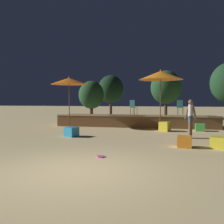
{
  "coord_description": "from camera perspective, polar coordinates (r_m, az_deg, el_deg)",
  "views": [
    {
      "loc": [
        2.05,
        -5.44,
        1.66
      ],
      "look_at": [
        0.0,
        4.15,
        1.19
      ],
      "focal_mm": 40.0,
      "sensor_mm": 36.0,
      "label": 1
    }
  ],
  "objects": [
    {
      "name": "cube_seat_0",
      "position": [
        13.67,
        11.97,
        -3.26
      ],
      "size": [
        0.66,
        0.66,
        0.5
      ],
      "rotation": [
        0.0,
        0.0,
        -0.4
      ],
      "color": "yellow",
      "rests_on": "ground"
    },
    {
      "name": "bistro_chair_0",
      "position": [
        15.77,
        15.28,
        1.34
      ],
      "size": [
        0.42,
        0.42,
        0.9
      ],
      "rotation": [
        0.0,
        0.0,
        2.89
      ],
      "color": "#1E4C47",
      "rests_on": "wooden_deck"
    },
    {
      "name": "background_tree_1",
      "position": [
        26.45,
        -0.28,
        5.2
      ],
      "size": [
        2.68,
        2.68,
        4.28
      ],
      "color": "#3D2B1C",
      "rests_on": "ground"
    },
    {
      "name": "patio_umbrella_0",
      "position": [
        14.3,
        11.05,
        8.21
      ],
      "size": [
        2.46,
        2.46,
        3.36
      ],
      "color": "brown",
      "rests_on": "ground"
    },
    {
      "name": "cube_seat_1",
      "position": [
        11.57,
        -9.24,
        -4.47
      ],
      "size": [
        0.66,
        0.66,
        0.44
      ],
      "rotation": [
        0.0,
        0.0,
        -0.39
      ],
      "color": "#2D9EDB",
      "rests_on": "ground"
    },
    {
      "name": "background_tree_2",
      "position": [
        23.46,
        12.24,
        5.52
      ],
      "size": [
        2.79,
        2.79,
        4.37
      ],
      "color": "#3D2B1C",
      "rests_on": "ground"
    },
    {
      "name": "cube_seat_4",
      "position": [
        9.2,
        16.26,
        -6.53
      ],
      "size": [
        0.53,
        0.53,
        0.4
      ],
      "rotation": [
        0.0,
        0.0,
        -0.1
      ],
      "color": "orange",
      "rests_on": "ground"
    },
    {
      "name": "person_0",
      "position": [
        11.37,
        17.51,
        -1.2
      ],
      "size": [
        0.52,
        0.29,
        1.69
      ],
      "rotation": [
        0.0,
        0.0,
        4.44
      ],
      "color": "brown",
      "rests_on": "ground"
    },
    {
      "name": "cube_seat_3",
      "position": [
        14.2,
        19.44,
        -3.34
      ],
      "size": [
        0.49,
        0.49,
        0.4
      ],
      "rotation": [
        0.0,
        0.0,
        -0.04
      ],
      "color": "#4CC651",
      "rests_on": "ground"
    },
    {
      "name": "cube_seat_2",
      "position": [
        9.36,
        23.17,
        -6.46
      ],
      "size": [
        0.64,
        0.64,
        0.41
      ],
      "rotation": [
        0.0,
        0.0,
        -0.36
      ],
      "color": "yellow",
      "rests_on": "ground"
    },
    {
      "name": "background_tree_3",
      "position": [
        21.94,
        -4.74,
        3.9
      ],
      "size": [
        2.21,
        2.21,
        3.34
      ],
      "color": "#3D2B1C",
      "rests_on": "ground"
    },
    {
      "name": "frisbee_disc",
      "position": [
        7.4,
        -2.63,
        -10.11
      ],
      "size": [
        0.24,
        0.24,
        0.03
      ],
      "color": "#E54C99",
      "rests_on": "ground"
    },
    {
      "name": "ground_plane",
      "position": [
        6.05,
        -8.47,
        -13.25
      ],
      "size": [
        120.0,
        120.0,
        0.0
      ],
      "primitive_type": "plane",
      "color": "tan"
    },
    {
      "name": "wooden_deck",
      "position": [
        16.01,
        5.6,
        -2.0
      ],
      "size": [
        9.86,
        2.22,
        0.76
      ],
      "color": "brown",
      "rests_on": "ground"
    },
    {
      "name": "bistro_chair_1",
      "position": [
        15.46,
        4.82,
        1.4
      ],
      "size": [
        0.46,
        0.46,
        0.9
      ],
      "rotation": [
        0.0,
        0.0,
        2.67
      ],
      "color": "#1E4C47",
      "rests_on": "wooden_deck"
    },
    {
      "name": "patio_umbrella_1",
      "position": [
        15.42,
        -9.79,
        6.95
      ],
      "size": [
        2.24,
        2.24,
        3.09
      ],
      "color": "brown",
      "rests_on": "ground"
    }
  ]
}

